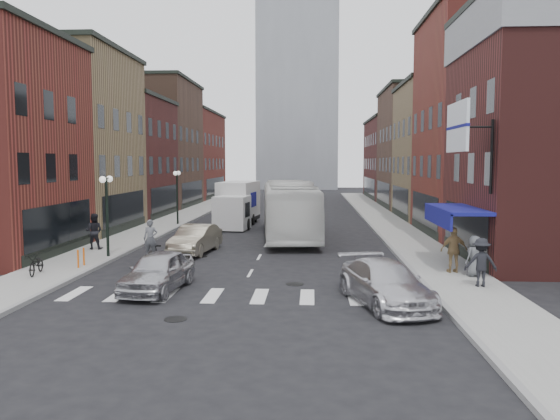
{
  "coord_description": "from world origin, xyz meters",
  "views": [
    {
      "loc": [
        2.66,
        -22.09,
        4.81
      ],
      "look_at": [
        0.99,
        6.15,
        2.29
      ],
      "focal_mm": 35.0,
      "sensor_mm": 36.0,
      "label": 1
    }
  ],
  "objects_px": {
    "curb_car": "(385,283)",
    "transit_bus": "(289,209)",
    "box_truck": "(237,205)",
    "ped_right_a": "(481,262)",
    "streetlamp_far": "(177,187)",
    "parked_bicycle": "(37,264)",
    "billboard_sign": "(460,129)",
    "motorcycle_rider": "(151,246)",
    "ped_left_solo": "(94,231)",
    "ped_right_b": "(454,250)",
    "streetlamp_near": "(107,200)",
    "sedan_left_far": "(195,239)",
    "sedan_left_near": "(158,271)",
    "ped_right_c": "(474,256)",
    "bike_rack": "(81,258)"
  },
  "relations": [
    {
      "from": "curb_car",
      "to": "transit_bus",
      "type": "bearing_deg",
      "value": 87.64
    },
    {
      "from": "box_truck",
      "to": "ped_right_a",
      "type": "height_order",
      "value": "box_truck"
    },
    {
      "from": "streetlamp_far",
      "to": "parked_bicycle",
      "type": "bearing_deg",
      "value": -94.11
    },
    {
      "from": "streetlamp_far",
      "to": "parked_bicycle",
      "type": "relative_size",
      "value": 2.48
    },
    {
      "from": "billboard_sign",
      "to": "curb_car",
      "type": "relative_size",
      "value": 0.74
    },
    {
      "from": "parked_bicycle",
      "to": "ped_right_a",
      "type": "height_order",
      "value": "ped_right_a"
    },
    {
      "from": "transit_bus",
      "to": "motorcycle_rider",
      "type": "bearing_deg",
      "value": -123.35
    },
    {
      "from": "ped_left_solo",
      "to": "ped_right_b",
      "type": "xyz_separation_m",
      "value": [
        17.56,
        -5.15,
        0.01
      ]
    },
    {
      "from": "parked_bicycle",
      "to": "streetlamp_near",
      "type": "bearing_deg",
      "value": 62.95
    },
    {
      "from": "streetlamp_near",
      "to": "ped_left_solo",
      "type": "xyz_separation_m",
      "value": [
        -1.55,
        2.1,
        -1.81
      ]
    },
    {
      "from": "transit_bus",
      "to": "sedan_left_far",
      "type": "relative_size",
      "value": 2.87
    },
    {
      "from": "transit_bus",
      "to": "sedan_left_far",
      "type": "distance_m",
      "value": 7.94
    },
    {
      "from": "sedan_left_far",
      "to": "streetlamp_far",
      "type": "bearing_deg",
      "value": 115.99
    },
    {
      "from": "streetlamp_near",
      "to": "sedan_left_near",
      "type": "xyz_separation_m",
      "value": [
        4.34,
        -6.41,
        -2.17
      ]
    },
    {
      "from": "parked_bicycle",
      "to": "ped_right_c",
      "type": "xyz_separation_m",
      "value": [
        17.98,
        0.68,
        0.4
      ]
    },
    {
      "from": "sedan_left_near",
      "to": "parked_bicycle",
      "type": "height_order",
      "value": "sedan_left_near"
    },
    {
      "from": "transit_bus",
      "to": "ped_left_solo",
      "type": "relative_size",
      "value": 6.77
    },
    {
      "from": "streetlamp_near",
      "to": "transit_bus",
      "type": "xyz_separation_m",
      "value": [
        8.6,
        8.34,
        -1.11
      ]
    },
    {
      "from": "streetlamp_near",
      "to": "sedan_left_far",
      "type": "xyz_separation_m",
      "value": [
        3.94,
        2.0,
        -2.17
      ]
    },
    {
      "from": "box_truck",
      "to": "ped_right_a",
      "type": "xyz_separation_m",
      "value": [
        11.9,
        -19.69,
        -0.56
      ]
    },
    {
      "from": "billboard_sign",
      "to": "streetlamp_far",
      "type": "xyz_separation_m",
      "value": [
        -15.99,
        17.5,
        -3.22
      ]
    },
    {
      "from": "sedan_left_near",
      "to": "sedan_left_far",
      "type": "relative_size",
      "value": 0.97
    },
    {
      "from": "sedan_left_far",
      "to": "ped_left_solo",
      "type": "bearing_deg",
      "value": -173.27
    },
    {
      "from": "bike_rack",
      "to": "ped_right_b",
      "type": "height_order",
      "value": "ped_right_b"
    },
    {
      "from": "streetlamp_near",
      "to": "motorcycle_rider",
      "type": "bearing_deg",
      "value": -40.03
    },
    {
      "from": "bike_rack",
      "to": "sedan_left_near",
      "type": "bearing_deg",
      "value": -39.26
    },
    {
      "from": "bike_rack",
      "to": "motorcycle_rider",
      "type": "relative_size",
      "value": 0.36
    },
    {
      "from": "streetlamp_far",
      "to": "ped_right_a",
      "type": "height_order",
      "value": "streetlamp_far"
    },
    {
      "from": "motorcycle_rider",
      "to": "sedan_left_near",
      "type": "xyz_separation_m",
      "value": [
        1.46,
        -3.99,
        -0.31
      ]
    },
    {
      "from": "streetlamp_far",
      "to": "transit_bus",
      "type": "bearing_deg",
      "value": -33.36
    },
    {
      "from": "box_truck",
      "to": "bike_rack",
      "type": "bearing_deg",
      "value": -98.71
    },
    {
      "from": "streetlamp_near",
      "to": "box_truck",
      "type": "height_order",
      "value": "streetlamp_near"
    },
    {
      "from": "streetlamp_far",
      "to": "ped_right_a",
      "type": "distance_m",
      "value": 25.59
    },
    {
      "from": "streetlamp_far",
      "to": "ped_right_c",
      "type": "height_order",
      "value": "streetlamp_far"
    },
    {
      "from": "sedan_left_near",
      "to": "parked_bicycle",
      "type": "distance_m",
      "value": 6.0
    },
    {
      "from": "box_truck",
      "to": "ped_right_c",
      "type": "relative_size",
      "value": 4.66
    },
    {
      "from": "box_truck",
      "to": "billboard_sign",
      "type": "bearing_deg",
      "value": -50.0
    },
    {
      "from": "ped_right_c",
      "to": "ped_right_a",
      "type": "bearing_deg",
      "value": 48.1
    },
    {
      "from": "transit_bus",
      "to": "bike_rack",
      "type": "bearing_deg",
      "value": -133.97
    },
    {
      "from": "transit_bus",
      "to": "streetlamp_far",
      "type": "bearing_deg",
      "value": 141.24
    },
    {
      "from": "streetlamp_near",
      "to": "box_truck",
      "type": "distance_m",
      "value": 14.85
    },
    {
      "from": "sedan_left_near",
      "to": "parked_bicycle",
      "type": "relative_size",
      "value": 2.63
    },
    {
      "from": "billboard_sign",
      "to": "streetlamp_far",
      "type": "bearing_deg",
      "value": 132.41
    },
    {
      "from": "billboard_sign",
      "to": "box_truck",
      "type": "bearing_deg",
      "value": 123.2
    },
    {
      "from": "sedan_left_far",
      "to": "ped_right_a",
      "type": "relative_size",
      "value": 2.48
    },
    {
      "from": "ped_right_c",
      "to": "transit_bus",
      "type": "bearing_deg",
      "value": -89.13
    },
    {
      "from": "sedan_left_far",
      "to": "curb_car",
      "type": "height_order",
      "value": "sedan_left_far"
    },
    {
      "from": "streetlamp_near",
      "to": "sedan_left_far",
      "type": "distance_m",
      "value": 4.92
    },
    {
      "from": "billboard_sign",
      "to": "ped_right_b",
      "type": "distance_m",
      "value": 5.04
    },
    {
      "from": "billboard_sign",
      "to": "ped_left_solo",
      "type": "distance_m",
      "value": 19.08
    }
  ]
}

